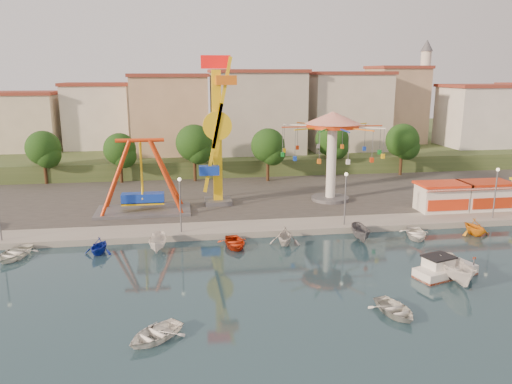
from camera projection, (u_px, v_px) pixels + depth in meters
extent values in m
plane|color=#15303B|center=(294.00, 290.00, 35.93)|extent=(200.00, 200.00, 0.00)
cube|color=#9E998E|center=(223.00, 153.00, 95.48)|extent=(200.00, 100.00, 0.60)
cube|color=#4C4944|center=(243.00, 189.00, 64.64)|extent=(90.00, 28.00, 0.01)
cube|color=#384C26|center=(220.00, 143.00, 100.01)|extent=(200.00, 60.00, 3.00)
cube|color=#59595E|center=(144.00, 211.00, 53.84)|extent=(10.00, 5.00, 0.30)
cube|color=#153ABE|center=(143.00, 198.00, 53.50)|extent=(4.50, 1.40, 1.00)
cylinder|color=red|center=(140.00, 140.00, 52.05)|extent=(5.00, 0.40, 0.40)
cube|color=#59595E|center=(218.00, 201.00, 57.41)|extent=(3.00, 3.00, 0.50)
cube|color=yellow|center=(217.00, 139.00, 55.72)|extent=(1.00, 1.00, 15.00)
cube|color=red|center=(216.00, 62.00, 53.79)|extent=(3.20, 0.50, 1.40)
cylinder|color=yellow|center=(217.00, 126.00, 54.60)|extent=(3.20, 0.50, 3.20)
cube|color=yellow|center=(222.00, 103.00, 53.91)|extent=(2.39, 0.35, 9.86)
cube|color=#D76113|center=(226.00, 80.00, 53.42)|extent=(2.20, 1.20, 1.00)
cylinder|color=#59595E|center=(330.00, 198.00, 58.90)|extent=(4.40, 4.40, 0.40)
cylinder|color=white|center=(331.00, 163.00, 57.90)|extent=(1.10, 1.10, 9.00)
cylinder|color=red|center=(333.00, 126.00, 56.90)|extent=(6.00, 6.00, 0.50)
cone|color=red|center=(333.00, 118.00, 56.69)|extent=(6.40, 6.40, 1.40)
cube|color=white|center=(441.00, 198.00, 54.22)|extent=(5.00, 3.00, 2.80)
cube|color=red|center=(442.00, 184.00, 53.86)|extent=(5.40, 3.40, 0.25)
cube|color=red|center=(450.00, 191.00, 52.30)|extent=(5.00, 0.77, 0.43)
cube|color=white|center=(485.00, 196.00, 54.95)|extent=(5.00, 3.00, 2.80)
cube|color=#AD2A0D|center=(486.00, 183.00, 54.59)|extent=(5.40, 3.40, 0.25)
cube|color=red|center=(495.00, 189.00, 53.04)|extent=(5.00, 0.77, 0.43)
cylinder|color=#59595E|center=(180.00, 207.00, 46.55)|extent=(0.14, 0.14, 5.00)
cylinder|color=#59595E|center=(345.00, 200.00, 48.86)|extent=(0.14, 0.14, 5.00)
cylinder|color=#59595E|center=(495.00, 194.00, 51.16)|extent=(0.14, 0.14, 5.00)
cylinder|color=#382314|center=(45.00, 171.00, 67.19)|extent=(0.44, 0.44, 3.60)
sphere|color=black|center=(43.00, 148.00, 66.47)|extent=(4.60, 4.60, 4.60)
cylinder|color=#382314|center=(121.00, 170.00, 67.94)|extent=(0.44, 0.44, 3.40)
sphere|color=black|center=(120.00, 149.00, 67.26)|extent=(4.35, 4.35, 4.35)
cylinder|color=#382314|center=(195.00, 167.00, 68.90)|extent=(0.44, 0.44, 3.92)
sphere|color=black|center=(194.00, 143.00, 68.12)|extent=(5.02, 5.02, 5.02)
cylinder|color=#382314|center=(268.00, 168.00, 68.98)|extent=(0.44, 0.44, 3.66)
sphere|color=black|center=(268.00, 145.00, 68.25)|extent=(4.68, 4.68, 4.68)
cylinder|color=#382314|center=(331.00, 162.00, 73.28)|extent=(0.44, 0.44, 3.80)
sphere|color=black|center=(332.00, 140.00, 72.52)|extent=(4.86, 4.86, 4.86)
cylinder|color=#382314|center=(401.00, 162.00, 72.98)|extent=(0.44, 0.44, 3.77)
sphere|color=black|center=(402.00, 140.00, 72.22)|extent=(4.83, 4.83, 4.83)
cube|color=beige|center=(4.00, 117.00, 73.34)|extent=(9.26, 9.53, 11.87)
cube|color=silver|center=(96.00, 123.00, 80.57)|extent=(12.33, 9.01, 8.63)
cube|color=tan|center=(178.00, 114.00, 82.71)|extent=(11.95, 9.28, 11.23)
cube|color=beige|center=(263.00, 121.00, 81.90)|extent=(12.59, 10.50, 9.20)
cube|color=beige|center=(335.00, 118.00, 87.10)|extent=(10.75, 9.23, 9.24)
cube|color=tan|center=(412.00, 112.00, 86.99)|extent=(12.77, 10.96, 11.21)
cube|color=silver|center=(480.00, 109.00, 87.05)|extent=(8.23, 8.98, 12.36)
cylinder|color=silver|center=(423.00, 97.00, 90.48)|extent=(1.80, 1.80, 16.00)
cylinder|color=#59595E|center=(425.00, 69.00, 89.31)|extent=(2.80, 2.80, 0.30)
cone|color=#59595E|center=(427.00, 45.00, 88.38)|extent=(2.20, 2.20, 2.00)
cube|color=white|center=(445.00, 272.00, 38.43)|extent=(5.37, 3.36, 0.91)
cube|color=red|center=(445.00, 275.00, 38.48)|extent=(5.37, 3.36, 0.16)
cube|color=white|center=(438.00, 263.00, 38.26)|extent=(2.38, 2.05, 0.91)
cube|color=black|center=(439.00, 257.00, 38.14)|extent=(2.63, 2.30, 0.12)
torus|color=black|center=(452.00, 275.00, 37.42)|extent=(0.79, 0.43, 0.76)
torus|color=black|center=(469.00, 274.00, 37.67)|extent=(0.79, 0.43, 0.76)
imported|color=silver|center=(395.00, 309.00, 32.25)|extent=(3.29, 4.06, 0.74)
imported|color=white|center=(154.00, 334.00, 29.19)|extent=(4.50, 4.46, 0.77)
imported|color=silver|center=(457.00, 271.00, 37.11)|extent=(2.14, 4.75, 1.78)
imported|color=white|center=(14.00, 253.00, 42.08)|extent=(3.87, 4.70, 0.85)
imported|color=#1226A1|center=(99.00, 246.00, 43.01)|extent=(3.06, 3.32, 1.45)
imported|color=white|center=(158.00, 243.00, 43.74)|extent=(1.70, 3.82, 1.44)
imported|color=red|center=(235.00, 243.00, 44.79)|extent=(2.99, 3.98, 0.78)
imported|color=silver|center=(285.00, 236.00, 45.35)|extent=(3.45, 3.77, 1.69)
imported|color=#5A5A5F|center=(361.00, 233.00, 46.41)|extent=(1.79, 3.88, 1.45)
imported|color=white|center=(416.00, 234.00, 47.27)|extent=(3.84, 4.56, 0.81)
imported|color=orange|center=(475.00, 227.00, 48.04)|extent=(3.00, 3.37, 1.63)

